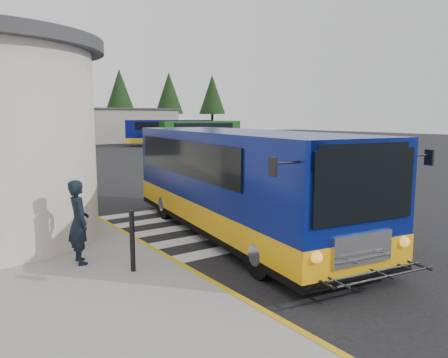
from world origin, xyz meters
TOP-DOWN VIEW (x-y plane):
  - ground at (0.00, 0.00)m, footprint 140.00×140.00m
  - curb_strip at (-4.05, 4.00)m, footprint 0.12×34.00m
  - crosswalk at (-0.50, -0.80)m, footprint 8.00×5.35m
  - depot_building at (6.00, 42.00)m, footprint 26.40×8.40m
  - tree_line at (6.29, 50.00)m, footprint 58.40×4.40m
  - transit_bus at (-1.42, -2.30)m, footprint 4.30×10.04m
  - pedestrian_a at (-5.70, -2.61)m, footprint 0.43×0.64m
  - pedestrian_b at (-6.82, -0.98)m, footprint 1.06×1.06m
  - bollard at (-5.01, -3.68)m, footprint 0.10×0.10m
  - far_bus_a at (14.17, 31.39)m, footprint 9.66×6.04m
  - far_bus_b at (16.96, 29.64)m, footprint 9.24×3.46m

SIDE VIEW (x-z plane):
  - ground at x=0.00m, z-range 0.00..0.00m
  - crosswalk at x=-0.50m, z-range 0.00..0.01m
  - curb_strip at x=-4.05m, z-range 0.00..0.16m
  - bollard at x=-5.01m, z-range 0.15..1.35m
  - pedestrian_a at x=-5.70m, z-range 0.15..1.87m
  - pedestrian_b at x=-6.82m, z-range 0.15..1.89m
  - transit_bus at x=-1.42m, z-range -0.06..2.70m
  - far_bus_b at x=16.96m, z-range 0.35..2.68m
  - far_bus_a at x=14.17m, z-range 0.36..2.78m
  - depot_building at x=6.00m, z-range 0.01..4.21m
  - tree_line at x=6.29m, z-range 1.77..11.77m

